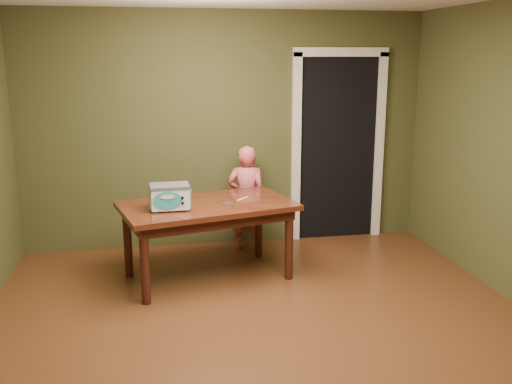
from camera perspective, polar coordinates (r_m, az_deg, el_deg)
floor at (r=4.41m, az=1.51°, el=-15.23°), size 5.00×5.00×0.00m
room_shell at (r=3.88m, az=1.67°, el=7.42°), size 4.52×5.02×2.61m
doorway at (r=6.97m, az=7.39°, el=4.66°), size 1.10×0.66×2.25m
dining_table at (r=5.45m, az=-4.89°, el=-2.14°), size 1.77×1.26×0.75m
toy_oven at (r=5.23m, az=-8.61°, el=-0.39°), size 0.38×0.27×0.23m
baking_pan at (r=5.34m, az=-2.82°, el=-1.20°), size 0.10×0.10×0.02m
spatula at (r=5.56m, az=-1.34°, el=-0.67°), size 0.14×0.15×0.01m
child at (r=6.25m, az=-0.95°, el=-0.65°), size 0.49×0.39×1.17m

